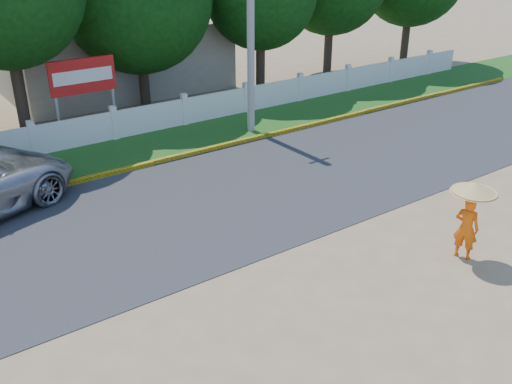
# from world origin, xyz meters

# --- Properties ---
(ground) EXTENTS (120.00, 120.00, 0.00)m
(ground) POSITION_xyz_m (0.00, 0.00, 0.00)
(ground) COLOR #9E8460
(ground) RESTS_ON ground
(road) EXTENTS (60.00, 7.00, 0.02)m
(road) POSITION_xyz_m (0.00, 4.50, 0.01)
(road) COLOR #38383A
(road) RESTS_ON ground
(grass_verge) EXTENTS (60.00, 3.50, 0.03)m
(grass_verge) POSITION_xyz_m (0.00, 9.75, 0.01)
(grass_verge) COLOR #2D601E
(grass_verge) RESTS_ON ground
(curb) EXTENTS (40.00, 0.18, 0.16)m
(curb) POSITION_xyz_m (0.00, 8.05, 0.08)
(curb) COLOR yellow
(curb) RESTS_ON ground
(fence) EXTENTS (40.00, 0.10, 1.10)m
(fence) POSITION_xyz_m (0.00, 11.20, 0.55)
(fence) COLOR silver
(fence) RESTS_ON ground
(building_near) EXTENTS (10.00, 6.00, 3.20)m
(building_near) POSITION_xyz_m (3.00, 18.00, 1.60)
(building_near) COLOR #B7AD99
(building_near) RESTS_ON ground
(utility_pole) EXTENTS (0.28, 0.28, 8.24)m
(utility_pole) POSITION_xyz_m (4.75, 9.02, 4.12)
(utility_pole) COLOR gray
(utility_pole) RESTS_ON ground
(monk_with_parasol) EXTENTS (1.09, 1.09, 1.99)m
(monk_with_parasol) POSITION_xyz_m (3.58, -1.71, 1.29)
(monk_with_parasol) COLOR #FF610D
(monk_with_parasol) RESTS_ON ground
(billboard) EXTENTS (2.50, 0.13, 2.95)m
(billboard) POSITION_xyz_m (-0.60, 12.30, 2.14)
(billboard) COLOR gray
(billboard) RESTS_ON ground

